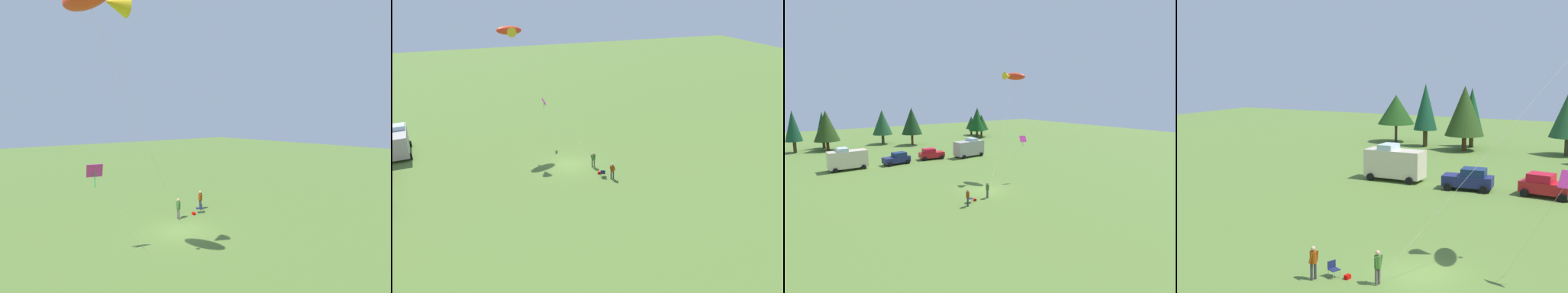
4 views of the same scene
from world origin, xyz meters
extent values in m
plane|color=#547330|center=(0.00, 0.00, 0.00)|extent=(160.00, 160.00, 0.00)
cylinder|color=#565349|center=(-1.32, -2.09, 0.42)|extent=(0.14, 0.14, 0.85)
cylinder|color=#565349|center=(-1.37, -2.31, 0.42)|extent=(0.14, 0.14, 0.85)
cylinder|color=#396529|center=(-1.35, -2.20, 1.16)|extent=(0.41, 0.41, 0.62)
sphere|color=tan|center=(-1.35, -2.20, 1.62)|extent=(0.24, 0.24, 0.24)
cylinder|color=#396529|center=(-1.24, -2.02, 1.19)|extent=(0.13, 0.22, 0.56)
cylinder|color=#396529|center=(-1.33, -2.41, 1.19)|extent=(0.12, 0.15, 0.56)
cube|color=#182148|center=(-3.69, -2.40, 0.42)|extent=(0.63, 0.63, 0.04)
cube|color=#182148|center=(-3.89, -2.32, 0.62)|extent=(0.23, 0.46, 0.40)
cylinder|color=#A5A8AD|center=(-3.42, -2.30, 0.21)|extent=(0.03, 0.03, 0.42)
cylinder|color=#A5A8AD|center=(-3.58, -2.68, 0.21)|extent=(0.03, 0.03, 0.42)
cylinder|color=#A5A8AD|center=(-3.80, -2.13, 0.21)|extent=(0.03, 0.03, 0.42)
cylinder|color=#A5A8AD|center=(-3.97, -2.51, 0.21)|extent=(0.03, 0.03, 0.42)
cylinder|color=#36323B|center=(-4.42, -3.02, 0.42)|extent=(0.14, 0.14, 0.85)
cylinder|color=#36323B|center=(-4.49, -3.23, 0.42)|extent=(0.14, 0.14, 0.85)
cylinder|color=#87360A|center=(-4.45, -3.12, 1.16)|extent=(0.44, 0.44, 0.62)
sphere|color=tan|center=(-4.45, -3.12, 1.62)|extent=(0.24, 0.24, 0.24)
cylinder|color=#87360A|center=(-4.33, -2.96, 1.19)|extent=(0.14, 0.18, 0.56)
cylinder|color=#87360A|center=(-4.47, -3.33, 1.19)|extent=(0.17, 0.25, 0.55)
cube|color=red|center=(-3.01, -2.26, 0.11)|extent=(0.27, 0.35, 0.22)
cube|color=#A6A099|center=(9.25, 17.91, 1.59)|extent=(5.56, 2.64, 2.50)
cube|color=silver|center=(9.90, 17.97, 3.09)|extent=(1.56, 2.13, 0.50)
cylinder|color=black|center=(11.29, 16.89, 0.34)|extent=(0.70, 0.28, 0.68)
cylinder|color=black|center=(7.41, 16.56, 0.34)|extent=(0.70, 0.28, 0.68)
ellipsoid|color=red|center=(8.07, 4.35, 13.49)|extent=(2.02, 3.26, 1.15)
cone|color=yellow|center=(6.72, 4.35, 13.49)|extent=(1.05, 1.02, 1.02)
sphere|color=yellow|center=(8.90, 4.66, 13.60)|extent=(0.25, 0.25, 0.25)
cylinder|color=silver|center=(3.33, 0.98, 6.74)|extent=(9.50, 6.75, 13.49)
cylinder|color=#4C3823|center=(-1.42, -2.39, 0.00)|extent=(0.04, 0.04, 0.01)
cube|color=#CF3293|center=(6.76, 1.13, 5.39)|extent=(0.95, 0.64, 0.78)
cylinder|color=#11AC51|center=(6.76, 1.13, 4.86)|extent=(0.04, 0.04, 0.87)
cylinder|color=silver|center=(5.30, 1.46, 2.69)|extent=(2.94, 0.68, 5.39)
cylinder|color=#4C3823|center=(3.83, 1.80, 0.00)|extent=(0.04, 0.04, 0.01)
camera|label=1|loc=(12.87, 17.80, 8.31)|focal=28.00mm
camera|label=2|loc=(-35.88, 10.53, 18.87)|focal=35.00mm
camera|label=3|loc=(-20.06, -27.66, 10.90)|focal=28.00mm
camera|label=4|loc=(10.08, -24.55, 10.61)|focal=50.00mm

